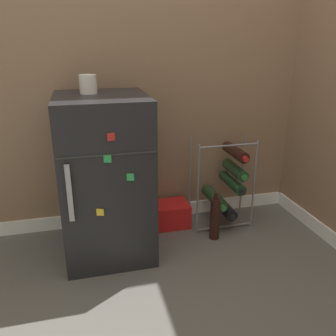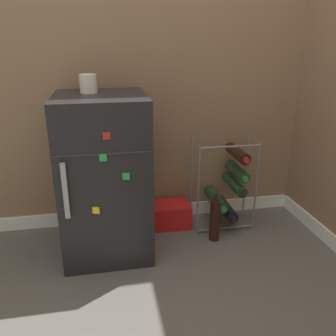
# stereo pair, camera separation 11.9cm
# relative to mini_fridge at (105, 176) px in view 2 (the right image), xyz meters

# --- Properties ---
(ground_plane) EXTENTS (14.00, 14.00, 0.00)m
(ground_plane) POSITION_rel_mini_fridge_xyz_m (0.44, -0.29, -0.46)
(ground_plane) COLOR #56544F
(wall_back) EXTENTS (6.75, 0.07, 2.50)m
(wall_back) POSITION_rel_mini_fridge_xyz_m (0.44, 0.35, 0.78)
(wall_back) COLOR #84664C
(wall_back) RESTS_ON ground_plane
(mini_fridge) EXTENTS (0.49, 0.55, 0.91)m
(mini_fridge) POSITION_rel_mini_fridge_xyz_m (0.00, 0.00, 0.00)
(mini_fridge) COLOR black
(mini_fridge) RESTS_ON ground_plane
(wine_rack) EXTENTS (0.39, 0.31, 0.59)m
(wine_rack) POSITION_rel_mini_fridge_xyz_m (0.79, 0.12, -0.17)
(wine_rack) COLOR slate
(wine_rack) RESTS_ON ground_plane
(soda_box) EXTENTS (0.29, 0.19, 0.16)m
(soda_box) POSITION_rel_mini_fridge_xyz_m (0.40, 0.19, -0.38)
(soda_box) COLOR red
(soda_box) RESTS_ON ground_plane
(fridge_top_cup) EXTENTS (0.09, 0.09, 0.10)m
(fridge_top_cup) POSITION_rel_mini_fridge_xyz_m (-0.05, 0.07, 0.50)
(fridge_top_cup) COLOR silver
(fridge_top_cup) RESTS_ON mini_fridge
(loose_bottle_floor) EXTENTS (0.06, 0.06, 0.31)m
(loose_bottle_floor) POSITION_rel_mini_fridge_xyz_m (0.65, -0.05, -0.32)
(loose_bottle_floor) COLOR black
(loose_bottle_floor) RESTS_ON ground_plane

